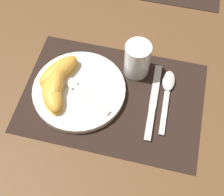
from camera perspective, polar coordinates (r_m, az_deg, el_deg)
The scene contains 11 objects.
ground_plane at distance 0.82m, azimuth 0.07°, elevation 0.12°, with size 3.00×3.00×0.00m, color brown.
placemat at distance 0.82m, azimuth 0.07°, elevation 0.19°, with size 0.47×0.32×0.00m.
plate at distance 0.82m, azimuth -6.02°, elevation 1.44°, with size 0.24×0.24×0.02m.
juice_glass at distance 0.83m, azimuth 4.61°, elevation 6.81°, with size 0.07×0.07×0.10m.
knife at distance 0.81m, azimuth 7.52°, elevation -0.87°, with size 0.03×0.23×0.01m.
spoon at distance 0.84m, azimuth 10.12°, elevation 1.64°, with size 0.04×0.19×0.01m.
fork at distance 0.81m, azimuth -6.38°, elevation 1.78°, with size 0.18×0.11×0.00m.
citrus_wedge_0 at distance 0.83m, azimuth -9.72°, elevation 4.89°, with size 0.11×0.13×0.04m.
citrus_wedge_1 at distance 0.82m, azimuth -10.10°, elevation 3.77°, with size 0.07×0.11×0.04m.
citrus_wedge_2 at distance 0.81m, azimuth -10.19°, elevation 2.32°, with size 0.06×0.10×0.04m.
citrus_wedge_3 at distance 0.80m, azimuth -10.89°, elevation 0.59°, with size 0.10×0.12×0.04m.
Camera 1 is at (0.09, -0.40, 0.71)m, focal length 50.00 mm.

